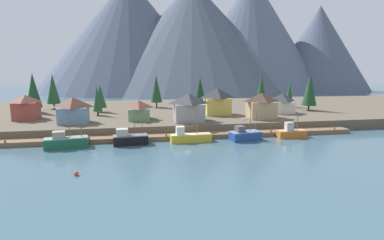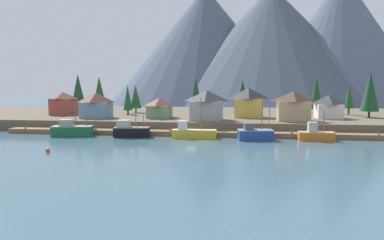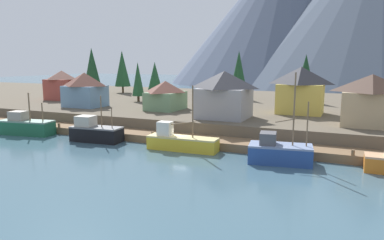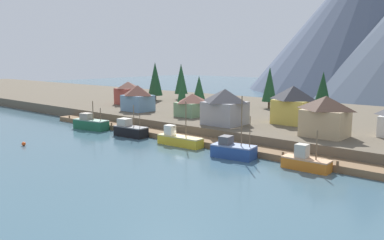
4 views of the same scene
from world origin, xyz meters
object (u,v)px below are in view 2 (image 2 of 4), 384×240
(house_grey, at_px, (207,105))
(conifer_back_right, at_px, (196,92))
(fishing_boat_black, at_px, (131,131))
(conifer_near_right, at_px, (316,92))
(house_white, at_px, (328,106))
(conifer_centre, at_px, (128,98))
(fishing_boat_yellow, at_px, (193,133))
(house_green, at_px, (160,108))
(house_red, at_px, (63,103))
(fishing_boat_blue, at_px, (255,134))
(conifer_far_right, at_px, (243,93))
(house_tan, at_px, (293,106))
(conifer_mid_left, at_px, (136,97))
(house_yellow, at_px, (248,102))
(fishing_boat_orange, at_px, (315,135))
(conifer_near_left, at_px, (99,91))
(conifer_back_left, at_px, (349,97))
(fishing_boat_green, at_px, (72,130))
(conifer_mid_right, at_px, (78,90))
(channel_buoy, at_px, (48,150))
(house_blue, at_px, (96,105))
(conifer_far_left, at_px, (370,92))

(house_grey, relative_size, conifer_back_right, 0.71)
(fishing_boat_black, height_order, conifer_near_right, conifer_near_right)
(house_white, relative_size, conifer_centre, 0.75)
(fishing_boat_yellow, relative_size, house_green, 1.27)
(house_red, relative_size, conifer_back_right, 0.59)
(fishing_boat_blue, distance_m, house_green, 28.05)
(conifer_far_right, bearing_deg, house_tan, -66.40)
(conifer_far_right, bearing_deg, conifer_near_right, -1.84)
(conifer_mid_left, xyz_separation_m, conifer_back_right, (16.82, 7.45, 1.42))
(house_yellow, height_order, house_red, house_yellow)
(fishing_boat_orange, xyz_separation_m, conifer_mid_left, (-44.43, 30.72, 6.08))
(conifer_near_left, relative_size, conifer_back_left, 1.35)
(house_grey, bearing_deg, house_white, 16.77)
(fishing_boat_green, height_order, house_grey, house_grey)
(house_yellow, xyz_separation_m, conifer_near_left, (-47.49, 20.30, 2.56))
(house_yellow, distance_m, conifer_mid_right, 52.72)
(conifer_centre, bearing_deg, house_white, -4.98)
(house_grey, relative_size, conifer_back_left, 0.91)
(house_tan, height_order, house_grey, house_grey)
(fishing_boat_orange, relative_size, house_white, 1.08)
(channel_buoy, bearing_deg, conifer_near_right, 46.77)
(house_green, bearing_deg, conifer_mid_left, 125.25)
(house_blue, bearing_deg, fishing_boat_blue, -20.62)
(fishing_boat_orange, bearing_deg, fishing_boat_blue, -176.33)
(conifer_near_right, bearing_deg, fishing_boat_blue, -116.86)
(house_green, distance_m, conifer_back_left, 51.40)
(conifer_near_left, xyz_separation_m, conifer_mid_left, (15.13, -9.57, -1.63))
(house_green, relative_size, conifer_centre, 0.86)
(house_white, xyz_separation_m, conifer_back_left, (8.15, 11.61, 2.00))
(house_grey, bearing_deg, house_green, 159.53)
(channel_buoy, bearing_deg, conifer_mid_left, 90.99)
(house_red, bearing_deg, conifer_far_right, 18.42)
(house_blue, bearing_deg, house_grey, -4.61)
(house_blue, xyz_separation_m, conifer_mid_left, (4.63, 17.46, 1.52))
(fishing_boat_black, distance_m, conifer_mid_right, 43.58)
(fishing_boat_black, height_order, channel_buoy, fishing_boat_black)
(fishing_boat_blue, distance_m, house_tan, 16.42)
(conifer_near_left, bearing_deg, fishing_boat_green, -74.75)
(fishing_boat_orange, bearing_deg, conifer_mid_right, 151.57)
(conifer_far_right, bearing_deg, conifer_far_left, -24.58)
(house_tan, distance_m, conifer_far_left, 22.96)
(fishing_boat_orange, xyz_separation_m, house_yellow, (-12.07, 19.99, 5.15))
(channel_buoy, bearing_deg, fishing_boat_black, 66.54)
(fishing_boat_yellow, xyz_separation_m, conifer_centre, (-21.31, 24.31, 6.04))
(fishing_boat_black, distance_m, conifer_near_right, 57.59)
(conifer_near_left, relative_size, conifer_mid_left, 1.36)
(house_red, bearing_deg, fishing_boat_orange, -18.81)
(fishing_boat_yellow, height_order, house_blue, house_blue)
(conifer_near_right, height_order, conifer_mid_left, conifer_near_right)
(house_white, bearing_deg, fishing_boat_blue, -131.66)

